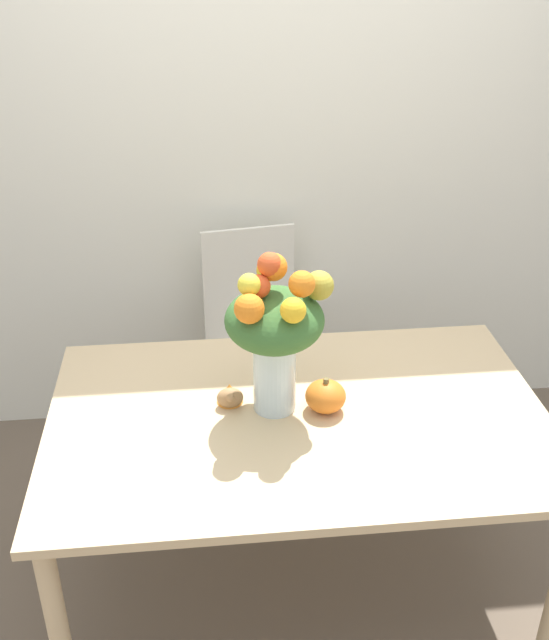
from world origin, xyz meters
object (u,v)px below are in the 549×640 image
at_px(pumpkin, 326,396).
at_px(dining_chair_near_window, 256,345).
at_px(flower_vase, 275,328).
at_px(turkey_figurine, 230,395).

bearing_deg(pumpkin, dining_chair_near_window, 100.52).
xyz_separation_m(flower_vase, pumpkin, (0.16, -0.03, -0.24)).
bearing_deg(turkey_figurine, flower_vase, -13.80).
bearing_deg(flower_vase, turkey_figurine, 166.20).
xyz_separation_m(flower_vase, dining_chair_near_window, (0.00, 0.82, -0.54)).
bearing_deg(flower_vase, pumpkin, -10.29).
bearing_deg(dining_chair_near_window, flower_vase, -98.22).
bearing_deg(dining_chair_near_window, pumpkin, -87.64).
distance_m(flower_vase, turkey_figurine, 0.30).
height_order(flower_vase, dining_chair_near_window, flower_vase).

